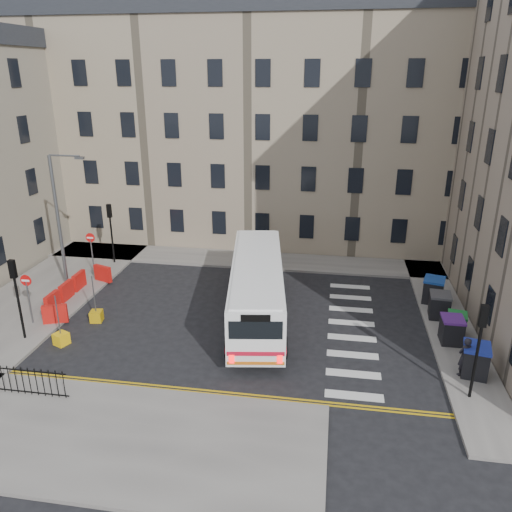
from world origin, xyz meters
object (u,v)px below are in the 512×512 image
(wheelie_bin_c, at_px, (456,324))
(bollard_yellow, at_px, (61,339))
(pedestrian, at_px, (464,357))
(streetlamp, at_px, (58,221))
(wheelie_bin_a, at_px, (475,360))
(bus, at_px, (257,287))
(wheelie_bin_d, at_px, (439,305))
(wheelie_bin_e, at_px, (433,290))
(bollard_chevron, at_px, (97,316))
(wheelie_bin_b, at_px, (452,330))

(wheelie_bin_c, xyz_separation_m, bollard_yellow, (-19.08, -3.79, -0.43))
(pedestrian, distance_m, bollard_yellow, 18.64)
(streetlamp, height_order, wheelie_bin_a, streetlamp)
(streetlamp, height_order, bus, streetlamp)
(wheelie_bin_d, height_order, wheelie_bin_e, wheelie_bin_e)
(bus, height_order, wheelie_bin_a, bus)
(wheelie_bin_c, distance_m, wheelie_bin_d, 1.94)
(streetlamp, bearing_deg, wheelie_bin_e, 3.99)
(wheelie_bin_a, bearing_deg, bus, 169.57)
(wheelie_bin_c, bearing_deg, bus, -172.73)
(streetlamp, xyz_separation_m, bus, (11.94, -1.71, -2.54))
(streetlamp, xyz_separation_m, wheelie_bin_a, (22.13, -5.78, -3.48))
(streetlamp, xyz_separation_m, pedestrian, (21.63, -5.94, -3.29))
(wheelie_bin_d, height_order, bollard_chevron, wheelie_bin_d)
(streetlamp, bearing_deg, pedestrian, -15.36)
(wheelie_bin_d, height_order, bollard_yellow, wheelie_bin_d)
(wheelie_bin_d, bearing_deg, streetlamp, -176.07)
(bus, height_order, bollard_yellow, bus)
(wheelie_bin_a, relative_size, bollard_yellow, 2.42)
(wheelie_bin_a, bearing_deg, bollard_yellow, -167.74)
(pedestrian, relative_size, bollard_yellow, 3.00)
(pedestrian, bearing_deg, wheelie_bin_b, -119.31)
(wheelie_bin_c, distance_m, bollard_chevron, 18.53)
(bus, distance_m, wheelie_bin_a, 11.01)
(bus, distance_m, bollard_yellow, 10.07)
(wheelie_bin_c, relative_size, bollard_chevron, 1.97)
(streetlamp, xyz_separation_m, bollard_chevron, (3.60, -3.56, -4.04))
(wheelie_bin_d, xyz_separation_m, bollard_chevron, (-17.99, -3.14, -0.53))
(wheelie_bin_c, bearing_deg, bollard_yellow, -158.19)
(bus, bearing_deg, wheelie_bin_d, -0.96)
(wheelie_bin_b, distance_m, wheelie_bin_d, 2.66)
(wheelie_bin_c, height_order, pedestrian, pedestrian)
(bus, relative_size, wheelie_bin_e, 7.70)
(wheelie_bin_b, height_order, pedestrian, pedestrian)
(wheelie_bin_d, bearing_deg, wheelie_bin_b, -82.78)
(wheelie_bin_b, xyz_separation_m, wheelie_bin_e, (-0.10, 4.58, 0.06))
(wheelie_bin_d, bearing_deg, wheelie_bin_a, -79.15)
(wheelie_bin_b, bearing_deg, wheelie_bin_c, 63.88)
(wheelie_bin_a, height_order, bollard_yellow, wheelie_bin_a)
(streetlamp, bearing_deg, wheelie_bin_d, -1.11)
(streetlamp, xyz_separation_m, wheelie_bin_b, (21.69, -3.07, -3.53))
(pedestrian, distance_m, bollard_chevron, 18.20)
(streetlamp, distance_m, wheelie_bin_e, 21.92)
(bus, bearing_deg, streetlamp, 163.30)
(streetlamp, distance_m, bollard_yellow, 7.89)
(wheelie_bin_c, xyz_separation_m, wheelie_bin_e, (-0.49, 3.80, 0.13))
(streetlamp, distance_m, pedestrian, 22.67)
(wheelie_bin_b, height_order, bollard_chevron, wheelie_bin_b)
(streetlamp, relative_size, wheelie_bin_a, 5.60)
(wheelie_bin_c, relative_size, wheelie_bin_e, 0.78)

